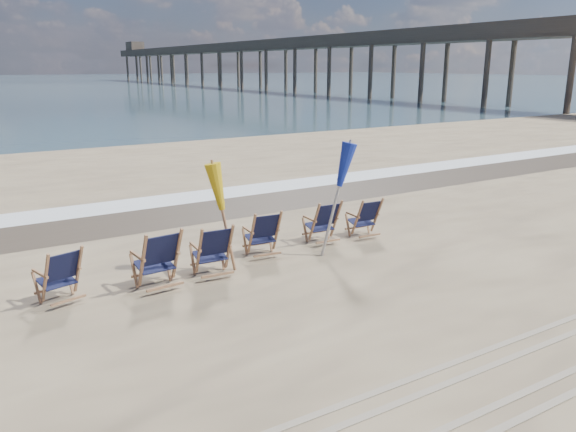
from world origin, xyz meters
The scene contains 12 objects.
surf_foam centered at (0.00, 8.30, 0.00)m, with size 200.00×1.40×0.01m, color silver.
wet_sand_strip centered at (0.00, 6.80, 0.00)m, with size 200.00×2.60×0.00m, color #42362A.
tire_tracks centered at (0.00, -2.80, 0.01)m, with size 80.00×1.30×0.01m, color gray, non-canonical shape.
beach_chair_0 centered at (-3.82, 2.37, 0.48)m, with size 0.61×0.69×0.95m, color black, non-canonical shape.
beach_chair_1 centered at (-2.27, 2.06, 0.55)m, with size 0.70×0.79×1.09m, color black, non-canonical shape.
beach_chair_2 centered at (-1.29, 2.08, 0.50)m, with size 0.64×0.72×1.00m, color black, non-canonical shape.
beach_chair_3 centered at (-0.01, 2.57, 0.49)m, with size 0.62×0.70×0.97m, color black, non-canonical shape.
beach_chair_4 centered at (1.49, 2.67, 0.48)m, with size 0.62×0.70×0.97m, color black, non-canonical shape.
beach_chair_5 centered at (2.49, 2.54, 0.46)m, with size 0.59×0.66×0.92m, color black, non-canonical shape.
umbrella_yellow centered at (-1.23, 2.39, 1.48)m, with size 0.30×0.30×1.99m.
umbrella_blue centered at (0.96, 2.02, 1.74)m, with size 0.30×0.30×2.27m.
fishing_pier centered at (38.00, 74.00, 4.65)m, with size 4.40×140.00×9.30m, color #4A3F36, non-canonical shape.
Camera 1 is at (-5.34, -6.57, 3.66)m, focal length 35.00 mm.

